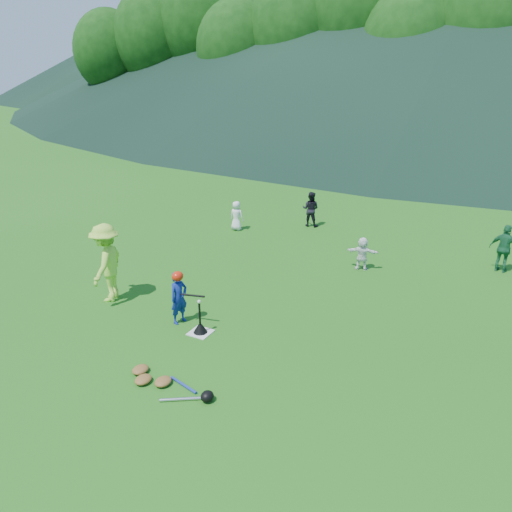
{
  "coord_description": "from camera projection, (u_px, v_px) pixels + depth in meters",
  "views": [
    {
      "loc": [
        5.41,
        -7.63,
        5.33
      ],
      "look_at": [
        0.0,
        2.5,
        0.9
      ],
      "focal_mm": 35.0,
      "sensor_mm": 36.0,
      "label": 1
    }
  ],
  "objects": [
    {
      "name": "baseball",
      "position": [
        199.0,
        302.0,
        10.31
      ],
      "size": [
        0.08,
        0.08,
        0.08
      ],
      "primitive_type": "sphere",
      "color": "white",
      "rests_on": "batting_tee"
    },
    {
      "name": "home_plate",
      "position": [
        201.0,
        332.0,
        10.57
      ],
      "size": [
        0.45,
        0.45,
        0.02
      ],
      "primitive_type": "cube",
      "color": "silver",
      "rests_on": "ground"
    },
    {
      "name": "fielder_a",
      "position": [
        237.0,
        216.0,
        16.97
      ],
      "size": [
        0.5,
        0.33,
        1.01
      ],
      "primitive_type": "imported",
      "rotation": [
        0.0,
        0.0,
        3.15
      ],
      "color": "white",
      "rests_on": "ground"
    },
    {
      "name": "fielder_b",
      "position": [
        311.0,
        209.0,
        17.34
      ],
      "size": [
        0.64,
        0.52,
        1.23
      ],
      "primitive_type": "imported",
      "rotation": [
        0.0,
        0.0,
        3.25
      ],
      "color": "black",
      "rests_on": "ground"
    },
    {
      "name": "equipment_pile",
      "position": [
        163.0,
        382.0,
        8.83
      ],
      "size": [
        1.8,
        0.71,
        0.19
      ],
      "color": "olive",
      "rests_on": "ground"
    },
    {
      "name": "outfield_fence",
      "position": [
        435.0,
        138.0,
        33.37
      ],
      "size": [
        70.07,
        0.08,
        1.33
      ],
      "color": "gray",
      "rests_on": "ground"
    },
    {
      "name": "fielder_c",
      "position": [
        505.0,
        249.0,
        13.47
      ],
      "size": [
        0.83,
        0.48,
        1.33
      ],
      "primitive_type": "imported",
      "rotation": [
        0.0,
        0.0,
        2.93
      ],
      "color": "#206B40",
      "rests_on": "ground"
    },
    {
      "name": "adult_coach",
      "position": [
        107.0,
        263.0,
        11.76
      ],
      "size": [
        1.09,
        1.39,
        1.89
      ],
      "primitive_type": "imported",
      "rotation": [
        0.0,
        0.0,
        -1.21
      ],
      "color": "#B1EA45",
      "rests_on": "ground"
    },
    {
      "name": "ground",
      "position": [
        201.0,
        333.0,
        10.57
      ],
      "size": [
        120.0,
        120.0,
        0.0
      ],
      "primitive_type": "plane",
      "color": "#216216",
      "rests_on": "ground"
    },
    {
      "name": "batting_tee",
      "position": [
        200.0,
        328.0,
        10.52
      ],
      "size": [
        0.3,
        0.3,
        0.68
      ],
      "color": "black",
      "rests_on": "home_plate"
    },
    {
      "name": "fielder_d",
      "position": [
        362.0,
        253.0,
        13.69
      ],
      "size": [
        0.9,
        0.45,
        0.93
      ],
      "primitive_type": "imported",
      "rotation": [
        0.0,
        0.0,
        3.35
      ],
      "color": "white",
      "rests_on": "ground"
    },
    {
      "name": "batter_gear",
      "position": [
        179.0,
        278.0,
        10.63
      ],
      "size": [
        0.73,
        0.26,
        0.54
      ],
      "color": "red",
      "rests_on": "ground"
    },
    {
      "name": "tree_line",
      "position": [
        466.0,
        21.0,
        35.37
      ],
      "size": [
        70.04,
        11.4,
        14.82
      ],
      "color": "#382314",
      "rests_on": "ground"
    },
    {
      "name": "batter_child",
      "position": [
        179.0,
        298.0,
        10.81
      ],
      "size": [
        0.39,
        0.49,
        1.18
      ],
      "primitive_type": "imported",
      "rotation": [
        0.0,
        0.0,
        1.3
      ],
      "color": "navy",
      "rests_on": "ground"
    }
  ]
}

